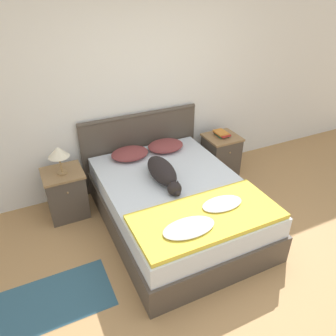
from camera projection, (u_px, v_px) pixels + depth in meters
ground_plane at (231, 282)px, 3.15m from camera, size 16.00×16.00×0.00m
wall_back at (143, 90)px, 4.13m from camera, size 9.00×0.06×2.55m
bed at (176, 205)px, 3.75m from camera, size 1.53×2.06×0.55m
headboard at (141, 147)px, 4.43m from camera, size 1.61×0.06×1.01m
nightstand_left at (66, 193)px, 3.90m from camera, size 0.46×0.44×0.59m
nightstand_right at (221, 155)px, 4.71m from camera, size 0.46×0.44×0.59m
pillow_left at (130, 154)px, 4.10m from camera, size 0.47×0.37×0.11m
pillow_right at (166, 146)px, 4.28m from camera, size 0.47×0.37×0.11m
quilt at (206, 217)px, 3.08m from camera, size 1.43×0.68×0.08m
dog at (163, 172)px, 3.61m from camera, size 0.25×0.79×0.24m
book_stack at (221, 133)px, 4.56m from camera, size 0.17×0.24×0.06m
table_lamp at (58, 153)px, 3.59m from camera, size 0.23×0.23×0.34m
rug at (46, 303)px, 2.95m from camera, size 1.18×0.60×0.00m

